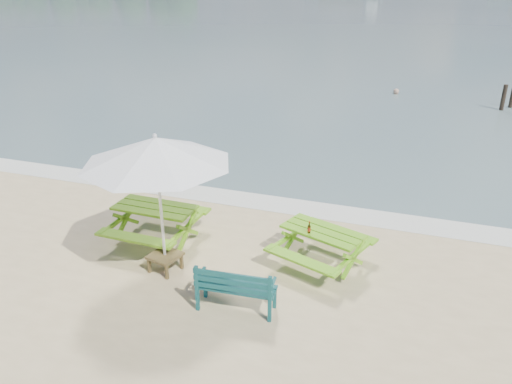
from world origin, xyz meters
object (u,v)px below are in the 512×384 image
(picnic_table_left, at_px, (156,224))
(picnic_table_right, at_px, (322,248))
(side_table, at_px, (165,262))
(beer_bottle, at_px, (309,229))
(swimmer, at_px, (395,105))
(patio_umbrella, at_px, (156,151))
(park_bench, at_px, (236,296))

(picnic_table_left, distance_m, picnic_table_right, 3.53)
(picnic_table_right, xyz_separation_m, side_table, (-2.78, -1.21, -0.17))
(picnic_table_right, relative_size, beer_bottle, 9.18)
(side_table, height_order, swimmer, side_table)
(picnic_table_right, height_order, side_table, picnic_table_right)
(picnic_table_left, xyz_separation_m, beer_bottle, (3.29, 0.05, 0.43))
(patio_umbrella, relative_size, beer_bottle, 13.78)
(beer_bottle, bearing_deg, patio_umbrella, -158.03)
(picnic_table_right, xyz_separation_m, swimmer, (0.16, 16.18, -0.90))
(patio_umbrella, height_order, swimmer, patio_umbrella)
(patio_umbrella, height_order, beer_bottle, patio_umbrella)
(picnic_table_right, relative_size, patio_umbrella, 0.67)
(side_table, bearing_deg, patio_umbrella, 0.00)
(park_bench, xyz_separation_m, patio_umbrella, (-1.72, 0.68, 2.18))
(patio_umbrella, bearing_deg, park_bench, -21.43)
(patio_umbrella, bearing_deg, picnic_table_right, 23.52)
(side_table, bearing_deg, picnic_table_left, 126.79)
(beer_bottle, xyz_separation_m, swimmer, (0.39, 16.36, -1.36))
(picnic_table_right, height_order, beer_bottle, beer_bottle)
(picnic_table_left, relative_size, park_bench, 1.40)
(picnic_table_right, relative_size, side_table, 3.33)
(park_bench, relative_size, swimmer, 0.87)
(picnic_table_right, height_order, swimmer, picnic_table_right)
(picnic_table_right, xyz_separation_m, park_bench, (-1.06, -1.89, -0.10))
(park_bench, bearing_deg, patio_umbrella, 158.57)
(picnic_table_right, bearing_deg, beer_bottle, -141.88)
(picnic_table_right, bearing_deg, picnic_table_left, -176.32)
(park_bench, relative_size, beer_bottle, 5.86)
(beer_bottle, bearing_deg, swimmer, 88.65)
(picnic_table_left, distance_m, beer_bottle, 3.32)
(picnic_table_right, distance_m, swimmer, 16.21)
(picnic_table_left, height_order, park_bench, park_bench)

